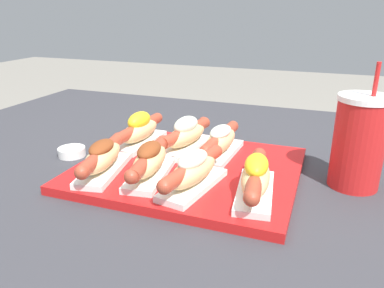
# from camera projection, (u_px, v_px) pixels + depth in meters

# --- Properties ---
(patio_table) EXTENTS (1.48, 1.03, 0.74)m
(patio_table) POSITION_uv_depth(u_px,v_px,m) (189.00, 281.00, 1.01)
(patio_table) COLOR #333338
(patio_table) RESTS_ON ground_plane
(serving_tray) EXTENTS (0.44, 0.37, 0.02)m
(serving_tray) POSITION_uv_depth(u_px,v_px,m) (189.00, 169.00, 0.78)
(serving_tray) COLOR red
(serving_tray) RESTS_ON patio_table
(hot_dog_0) EXTENTS (0.09, 0.20, 0.07)m
(hot_dog_0) POSITION_uv_depth(u_px,v_px,m) (102.00, 157.00, 0.73)
(hot_dog_0) COLOR white
(hot_dog_0) RESTS_ON serving_tray
(hot_dog_1) EXTENTS (0.08, 0.20, 0.07)m
(hot_dog_1) POSITION_uv_depth(u_px,v_px,m) (150.00, 161.00, 0.71)
(hot_dog_1) COLOR white
(hot_dog_1) RESTS_ON serving_tray
(hot_dog_2) EXTENTS (0.09, 0.20, 0.07)m
(hot_dog_2) POSITION_uv_depth(u_px,v_px,m) (193.00, 171.00, 0.67)
(hot_dog_2) COLOR white
(hot_dog_2) RESTS_ON serving_tray
(hot_dog_3) EXTENTS (0.08, 0.20, 0.07)m
(hot_dog_3) POSITION_uv_depth(u_px,v_px,m) (256.00, 177.00, 0.64)
(hot_dog_3) COLOR white
(hot_dog_3) RESTS_ON serving_tray
(hot_dog_4) EXTENTS (0.07, 0.21, 0.08)m
(hot_dog_4) POSITION_uv_depth(u_px,v_px,m) (140.00, 130.00, 0.88)
(hot_dog_4) COLOR white
(hot_dog_4) RESTS_ON serving_tray
(hot_dog_5) EXTENTS (0.09, 0.20, 0.08)m
(hot_dog_5) POSITION_uv_depth(u_px,v_px,m) (184.00, 134.00, 0.85)
(hot_dog_5) COLOR white
(hot_dog_5) RESTS_ON serving_tray
(hot_dog_6) EXTENTS (0.07, 0.21, 0.07)m
(hot_dog_6) POSITION_uv_depth(u_px,v_px,m) (220.00, 141.00, 0.82)
(hot_dog_6) COLOR white
(hot_dog_6) RESTS_ON serving_tray
(sauce_bowl) EXTENTS (0.06, 0.06, 0.02)m
(sauce_bowl) POSITION_uv_depth(u_px,v_px,m) (72.00, 151.00, 0.87)
(sauce_bowl) COLOR white
(sauce_bowl) RESTS_ON patio_table
(drink_cup) EXTENTS (0.10, 0.10, 0.24)m
(drink_cup) POSITION_uv_depth(u_px,v_px,m) (359.00, 142.00, 0.70)
(drink_cup) COLOR red
(drink_cup) RESTS_ON patio_table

